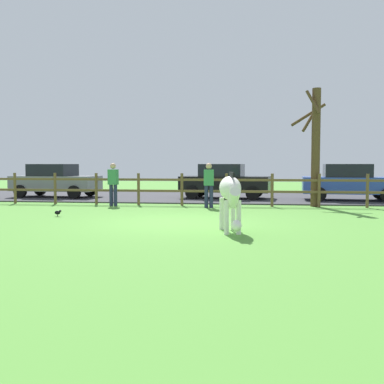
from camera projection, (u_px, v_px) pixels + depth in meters
ground_plane at (178, 222)px, 12.07m from camera, size 60.00×60.00×0.00m
parking_asphalt at (209, 197)px, 21.27m from camera, size 28.00×7.40×0.05m
paddock_fence at (182, 187)px, 17.06m from camera, size 20.78×0.11×1.25m
bare_tree at (315, 144)px, 16.58m from camera, size 1.38×1.36×4.43m
zebra at (231, 193)px, 10.24m from camera, size 0.72×1.92×1.41m
crow_on_grass at (58, 212)px, 13.45m from camera, size 0.21×0.10×0.20m
parked_car_grey at (55, 180)px, 20.88m from camera, size 4.12×2.13×1.56m
parked_car_black at (224, 181)px, 20.12m from camera, size 4.17×2.24×1.56m
parked_car_blue at (350, 182)px, 18.95m from camera, size 4.12×2.14×1.56m
visitor_left_of_tree at (209, 183)px, 16.13m from camera, size 0.37×0.24×1.64m
visitor_right_of_tree at (113, 182)px, 16.88m from camera, size 0.39×0.28×1.64m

